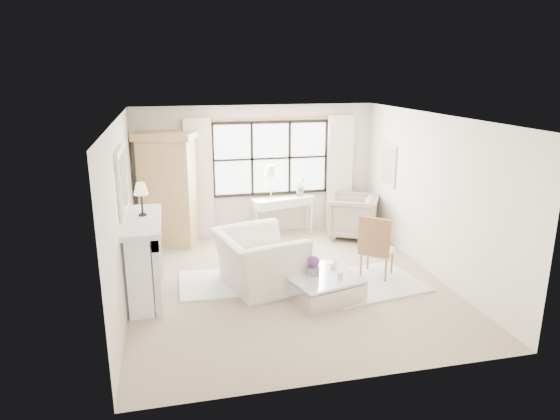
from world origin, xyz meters
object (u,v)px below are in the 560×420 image
Objects in this scene: armoire at (168,189)px; coffee_table at (321,287)px; console_table at (283,215)px; club_armchair at (259,260)px.

armoire is 1.82× the size of coffee_table.
coffee_table is at bearing -106.82° from console_table.
armoire reaches higher than club_armchair.
console_table is 2.73m from club_armchair.
club_armchair is at bearing 127.52° from coffee_table.
armoire reaches higher than coffee_table.
club_armchair reaches higher than console_table.
console_table is 3.20m from coffee_table.
coffee_table is at bearing -35.31° from armoire.
console_table reaches higher than coffee_table.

